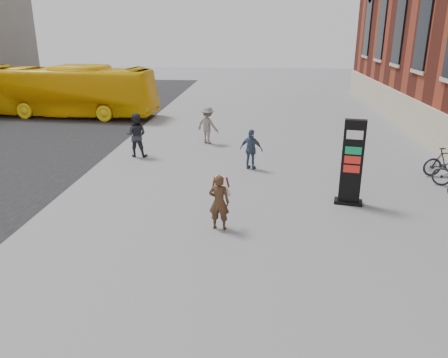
# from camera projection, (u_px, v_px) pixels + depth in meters

# --- Properties ---
(ground) EXTENTS (100.00, 100.00, 0.00)m
(ground) POSITION_uv_depth(u_px,v_px,m) (201.00, 223.00, 12.49)
(ground) COLOR #9E9EA3
(info_pylon) EXTENTS (0.93, 0.59, 2.69)m
(info_pylon) POSITION_uv_depth(u_px,v_px,m) (352.00, 163.00, 13.41)
(info_pylon) COLOR black
(info_pylon) RESTS_ON ground
(woman) EXTENTS (0.64, 0.60, 1.58)m
(woman) POSITION_uv_depth(u_px,v_px,m) (219.00, 201.00, 11.88)
(woman) COLOR #3C2A19
(woman) RESTS_ON ground
(bus) EXTENTS (11.37, 3.51, 3.12)m
(bus) POSITION_uv_depth(u_px,v_px,m) (66.00, 91.00, 26.86)
(bus) COLOR yellow
(bus) RESTS_ON road
(pedestrian_a) EXTENTS (0.91, 0.71, 1.87)m
(pedestrian_a) POSITION_uv_depth(u_px,v_px,m) (136.00, 135.00, 18.60)
(pedestrian_a) COLOR #292B33
(pedestrian_a) RESTS_ON ground
(pedestrian_b) EXTENTS (1.31, 1.13, 1.76)m
(pedestrian_b) POSITION_uv_depth(u_px,v_px,m) (208.00, 125.00, 20.73)
(pedestrian_b) COLOR gray
(pedestrian_b) RESTS_ON ground
(pedestrian_c) EXTENTS (1.01, 0.68, 1.59)m
(pedestrian_c) POSITION_uv_depth(u_px,v_px,m) (251.00, 149.00, 16.95)
(pedestrian_c) COLOR #40536B
(pedestrian_c) RESTS_ON ground
(bike_7) EXTENTS (1.88, 0.74, 1.10)m
(bike_7) POSITION_uv_depth(u_px,v_px,m) (448.00, 162.00, 16.21)
(bike_7) COLOR black
(bike_7) RESTS_ON ground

